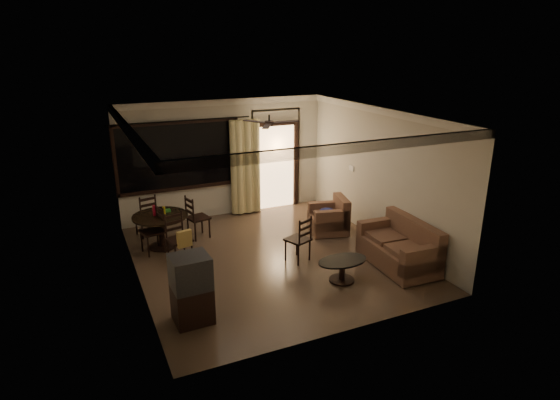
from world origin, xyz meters
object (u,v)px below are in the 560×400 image
armchair (330,218)px  side_chair (298,247)px  dining_chair_east (198,225)px  coffee_table (342,267)px  dining_table (161,222)px  dining_chair_south (180,247)px  tv_cabinet (192,289)px  dining_chair_north (147,223)px  sofa (401,248)px  dining_chair_west (154,239)px

armchair → side_chair: size_ratio=1.02×
dining_chair_east → coffee_table: size_ratio=1.03×
dining_table → coffee_table: dining_table is taller
dining_table → dining_chair_south: 0.89m
dining_table → tv_cabinet: size_ratio=1.04×
dining_chair_east → side_chair: bearing=-155.6°
coffee_table → tv_cabinet: bearing=-176.7°
tv_cabinet → coffee_table: (2.72, 0.16, -0.27)m
dining_table → side_chair: bearing=-37.3°
dining_chair_north → sofa: 5.39m
side_chair → dining_chair_east: bearing=-75.0°
dining_chair_east → dining_chair_north: size_ratio=1.00×
dining_table → armchair: size_ratio=1.18×
tv_cabinet → sofa: bearing=1.4°
dining_chair_south → armchair: (3.39, 0.11, 0.02)m
armchair → coffee_table: size_ratio=1.02×
armchair → dining_chair_south: bearing=-163.9°
sofa → armchair: sofa is taller
dining_chair_north → armchair: (3.75, -1.49, 0.04)m
dining_chair_west → tv_cabinet: size_ratio=0.88×
dining_chair_west → tv_cabinet: 2.77m
coffee_table → sofa: bearing=3.4°
dining_chair_south → sofa: dining_chair_south is taller
dining_table → side_chair: (2.28, -1.73, -0.28)m
dining_chair_west → dining_chair_north: same height
dining_chair_west → dining_chair_east: bearing=97.4°
sofa → coffee_table: 1.33m
dining_chair_north → side_chair: bearing=121.6°
sofa → armchair: bearing=103.8°
dining_chair_south → dining_chair_west: bearing=108.0°
dining_chair_north → armchair: bearing=145.4°
dining_chair_north → armchair: 4.04m
dining_table → tv_cabinet: bearing=-91.9°
armchair → coffee_table: bearing=-100.7°
dining_chair_west → dining_chair_south: 0.76m
dining_chair_east → tv_cabinet: 3.27m
sofa → armchair: size_ratio=1.77×
coffee_table → dining_chair_south: bearing=141.3°
dining_chair_west → dining_chair_north: 0.95m
dining_chair_north → sofa: dining_chair_north is taller
dining_chair_west → side_chair: 2.92m
side_chair → dining_chair_north: bearing=-67.8°
dining_table → dining_chair_south: dining_chair_south is taller
armchair → side_chair: side_chair is taller
dining_chair_south → sofa: bearing=-39.4°
armchair → side_chair: (-1.30, -1.01, -0.05)m
dining_chair_west → dining_chair_north: size_ratio=1.00×
sofa → coffee_table: sofa is taller
dining_chair_north → sofa: size_ratio=0.57×
dining_chair_east → sofa: bearing=-145.6°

